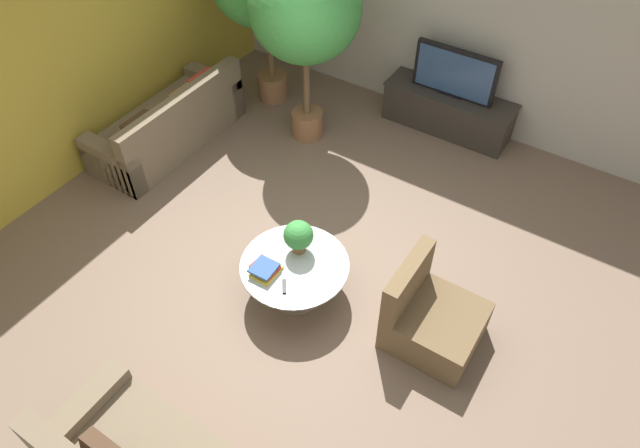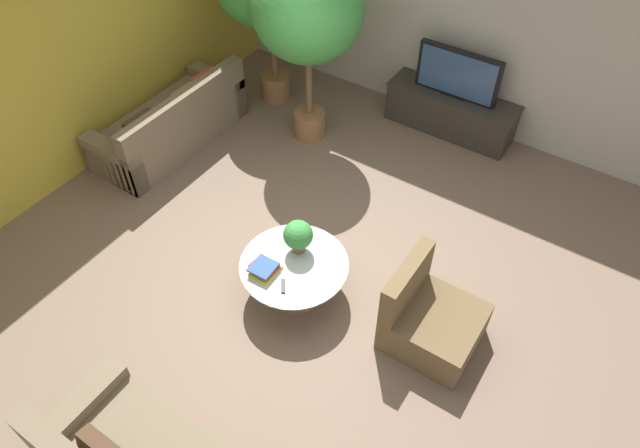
# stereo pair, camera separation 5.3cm
# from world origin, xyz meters

# --- Properties ---
(ground_plane) EXTENTS (24.00, 24.00, 0.00)m
(ground_plane) POSITION_xyz_m (0.00, 0.00, 0.00)
(ground_plane) COLOR brown
(back_wall_stone) EXTENTS (7.40, 0.12, 3.00)m
(back_wall_stone) POSITION_xyz_m (0.00, 3.26, 1.50)
(back_wall_stone) COLOR #A39E93
(back_wall_stone) RESTS_ON ground
(side_wall_left) EXTENTS (0.12, 7.40, 3.00)m
(side_wall_left) POSITION_xyz_m (-3.26, 0.20, 1.50)
(side_wall_left) COLOR gold
(side_wall_left) RESTS_ON ground
(media_console) EXTENTS (1.68, 0.50, 0.54)m
(media_console) POSITION_xyz_m (0.18, 2.94, 0.28)
(media_console) COLOR #2D2823
(media_console) RESTS_ON ground
(television) EXTENTS (1.06, 0.13, 0.61)m
(television) POSITION_xyz_m (0.18, 2.94, 0.84)
(television) COLOR black
(television) RESTS_ON media_console
(coffee_table) EXTENTS (1.05, 1.05, 0.43)m
(coffee_table) POSITION_xyz_m (0.05, -0.37, 0.31)
(coffee_table) COLOR #756656
(coffee_table) RESTS_ON ground
(couch_by_wall) EXTENTS (0.84, 2.05, 0.84)m
(couch_by_wall) POSITION_xyz_m (-2.63, 0.74, 0.29)
(couch_by_wall) COLOR brown
(couch_by_wall) RESTS_ON ground
(armchair_wicker) EXTENTS (0.80, 0.76, 0.86)m
(armchair_wicker) POSITION_xyz_m (1.37, -0.11, 0.27)
(armchair_wicker) COLOR brown
(armchair_wicker) RESTS_ON ground
(potted_palm_corner) EXTENTS (1.27, 1.27, 2.33)m
(potted_palm_corner) POSITION_xyz_m (-1.28, 1.84, 1.68)
(potted_palm_corner) COLOR brown
(potted_palm_corner) RESTS_ON ground
(potted_plant_tabletop) EXTENTS (0.29, 0.29, 0.36)m
(potted_plant_tabletop) POSITION_xyz_m (-0.02, -0.20, 0.64)
(potted_plant_tabletop) COLOR brown
(potted_plant_tabletop) RESTS_ON coffee_table
(book_stack) EXTENTS (0.26, 0.27, 0.09)m
(book_stack) POSITION_xyz_m (-0.13, -0.59, 0.48)
(book_stack) COLOR gold
(book_stack) RESTS_ON coffee_table
(remote_black) EXTENTS (0.13, 0.15, 0.02)m
(remote_black) POSITION_xyz_m (0.12, -0.64, 0.44)
(remote_black) COLOR black
(remote_black) RESTS_ON coffee_table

